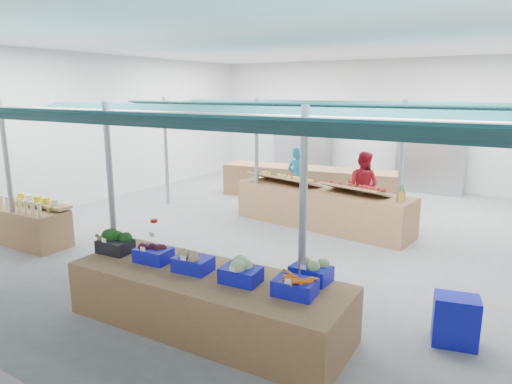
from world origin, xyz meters
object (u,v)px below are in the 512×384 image
fruit_counter (321,208)px  vendor_left (298,179)px  crate_stack (455,321)px  vendor_right (363,186)px  veg_counter (207,300)px  bottle_shelf (33,225)px

fruit_counter → vendor_left: 1.68m
vendor_left → crate_stack: bearing=140.4°
fruit_counter → crate_stack: (3.58, -3.85, -0.14)m
fruit_counter → vendor_left: (-1.20, 1.10, 0.40)m
vendor_left → vendor_right: (1.80, 0.00, 0.00)m
crate_stack → vendor_right: vendor_right is taller
crate_stack → vendor_left: vendor_left is taller
veg_counter → fruit_counter: 5.21m
bottle_shelf → fruit_counter: 6.36m
fruit_counter → vendor_left: vendor_left is taller
fruit_counter → crate_stack: size_ratio=6.65×
bottle_shelf → vendor_right: size_ratio=1.01×
bottle_shelf → veg_counter: 5.29m
fruit_counter → veg_counter: bearing=-76.6°
vendor_left → vendor_right: 1.80m
veg_counter → vendor_right: vendor_right is taller
veg_counter → vendor_left: 6.55m
bottle_shelf → vendor_left: vendor_left is taller
crate_stack → vendor_right: 5.80m
fruit_counter → vendor_left: bearing=143.9°
veg_counter → fruit_counter: size_ratio=0.91×
veg_counter → vendor_left: bearing=103.8°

